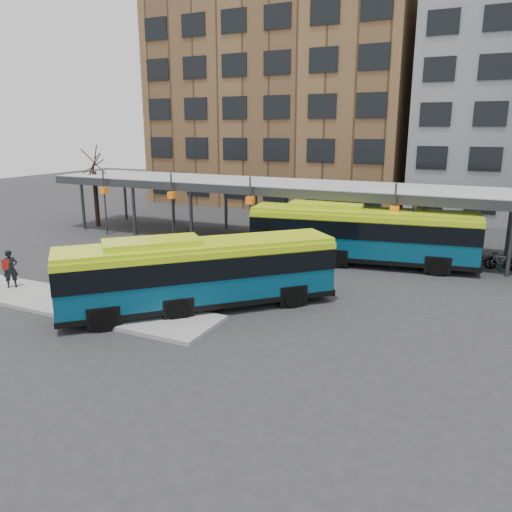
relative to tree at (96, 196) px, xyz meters
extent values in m
plane|color=#28282B|center=(18.00, -12.00, -2.43)|extent=(120.00, 120.00, 0.00)
cube|color=gray|center=(12.50, -15.00, -2.34)|extent=(14.00, 3.00, 0.18)
cube|color=#999B9E|center=(18.00, 1.00, 1.57)|extent=(40.00, 6.00, 0.35)
cube|color=#383A3D|center=(18.00, -2.00, 1.42)|extent=(40.00, 0.15, 0.55)
cylinder|color=#383A3D|center=(0.00, -1.50, -0.53)|extent=(0.24, 0.24, 3.80)
cylinder|color=#383A3D|center=(0.00, 3.50, -0.53)|extent=(0.24, 0.24, 3.80)
cylinder|color=#383A3D|center=(5.00, -1.50, -0.53)|extent=(0.24, 0.24, 3.80)
cylinder|color=#383A3D|center=(5.00, 3.50, -0.53)|extent=(0.24, 0.24, 3.80)
cylinder|color=#383A3D|center=(10.00, -1.50, -0.53)|extent=(0.24, 0.24, 3.80)
cylinder|color=#383A3D|center=(10.00, 3.50, -0.53)|extent=(0.24, 0.24, 3.80)
cylinder|color=#383A3D|center=(15.00, -1.50, -0.53)|extent=(0.24, 0.24, 3.80)
cylinder|color=#383A3D|center=(15.00, 3.50, -0.53)|extent=(0.24, 0.24, 3.80)
cylinder|color=#383A3D|center=(20.00, -1.50, -0.53)|extent=(0.24, 0.24, 3.80)
cylinder|color=#383A3D|center=(20.00, 3.50, -0.53)|extent=(0.24, 0.24, 3.80)
cylinder|color=#383A3D|center=(25.00, -1.50, -0.53)|extent=(0.24, 0.24, 3.80)
cylinder|color=#383A3D|center=(25.00, 3.50, -0.53)|extent=(0.24, 0.24, 3.80)
cylinder|color=#383A3D|center=(30.00, -1.50, -0.53)|extent=(0.24, 0.24, 3.80)
cylinder|color=#383A3D|center=(30.00, 3.50, -0.53)|extent=(0.24, 0.24, 3.80)
cylinder|color=#383A3D|center=(3.00, -2.30, -0.03)|extent=(0.12, 0.12, 4.80)
cube|color=#CF5E0C|center=(3.00, -2.30, 0.87)|extent=(0.45, 0.45, 0.45)
cylinder|color=#383A3D|center=(9.00, -2.30, -0.03)|extent=(0.12, 0.12, 4.80)
cube|color=#CF5E0C|center=(9.00, -2.30, 0.87)|extent=(0.45, 0.45, 0.45)
cylinder|color=#383A3D|center=(15.00, -2.30, -0.03)|extent=(0.12, 0.12, 4.80)
cube|color=#CF5E0C|center=(15.00, -2.30, 0.87)|extent=(0.45, 0.45, 0.45)
cylinder|color=#383A3D|center=(24.00, -2.30, -0.03)|extent=(0.12, 0.12, 4.80)
cube|color=#CF5E0C|center=(24.00, -2.30, 0.87)|extent=(0.45, 0.45, 0.45)
cylinder|color=black|center=(0.00, 0.00, -0.23)|extent=(0.36, 0.36, 4.40)
cylinder|color=black|center=(0.10, 0.00, 2.37)|extent=(0.08, 1.63, 1.59)
cylinder|color=black|center=(0.00, 0.10, 2.37)|extent=(1.63, 0.13, 1.59)
cylinder|color=black|center=(-0.10, -0.01, 2.37)|extent=(0.15, 1.63, 1.59)
cylinder|color=black|center=(0.00, -0.10, 2.37)|extent=(1.63, 0.10, 1.59)
cube|color=brown|center=(8.00, 20.00, 8.57)|extent=(26.00, 14.00, 22.00)
cube|color=navy|center=(17.76, -12.89, -0.85)|extent=(10.10, 10.14, 2.47)
cube|color=black|center=(17.76, -12.89, -0.36)|extent=(10.18, 10.22, 0.94)
cube|color=#BADC16|center=(17.76, -12.89, 0.48)|extent=(10.03, 10.07, 0.20)
cube|color=#BADC16|center=(16.37, -14.29, 0.68)|extent=(4.04, 4.05, 0.35)
cube|color=black|center=(17.76, -12.89, -1.97)|extent=(10.19, 10.22, 0.24)
cylinder|color=black|center=(21.40, -10.93, -1.94)|extent=(0.91, 0.91, 0.99)
cylinder|color=black|center=(19.69, -9.24, -1.94)|extent=(0.91, 0.91, 0.99)
cylinder|color=black|center=(17.78, -14.57, -1.94)|extent=(0.91, 0.91, 0.99)
cylinder|color=black|center=(16.07, -12.88, -1.94)|extent=(0.91, 0.91, 0.99)
cylinder|color=black|center=(15.69, -16.67, -1.94)|extent=(0.91, 0.91, 0.99)
cylinder|color=black|center=(13.98, -14.98, -1.94)|extent=(0.91, 0.91, 0.99)
cube|color=navy|center=(22.23, -2.37, -0.74)|extent=(12.95, 4.55, 2.64)
cube|color=black|center=(22.23, -2.37, -0.21)|extent=(13.01, 4.62, 1.01)
cube|color=#BADC16|center=(22.23, -2.37, 0.69)|extent=(12.93, 4.45, 0.21)
cube|color=#BADC16|center=(20.13, -2.70, 0.90)|extent=(4.47, 2.53, 0.37)
cube|color=black|center=(22.23, -2.37, -1.94)|extent=(13.02, 4.63, 0.25)
cylinder|color=black|center=(26.60, -3.00, -1.90)|extent=(1.09, 0.48, 1.06)
cylinder|color=black|center=(26.21, -0.45, -1.90)|extent=(1.09, 0.48, 1.06)
cylinder|color=black|center=(21.17, -3.84, -1.90)|extent=(1.09, 0.48, 1.06)
cylinder|color=black|center=(20.77, -1.29, -1.90)|extent=(1.09, 0.48, 1.06)
cylinder|color=black|center=(18.03, -4.33, -1.90)|extent=(1.09, 0.48, 1.06)
cylinder|color=black|center=(17.64, -1.78, -1.90)|extent=(1.09, 0.48, 1.06)
imported|color=black|center=(8.10, -14.70, -1.32)|extent=(0.77, 0.81, 1.86)
cube|color=#9C190E|center=(7.99, -14.84, -1.08)|extent=(0.37, 0.39, 0.50)
imported|color=slate|center=(28.81, -0.05, -1.97)|extent=(1.85, 1.04, 0.92)
imported|color=slate|center=(29.64, -0.24, -1.95)|extent=(1.60, 0.46, 0.96)
camera|label=1|loc=(28.96, -30.55, 5.31)|focal=35.00mm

